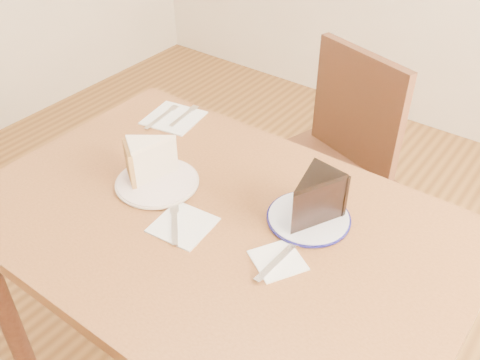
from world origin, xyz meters
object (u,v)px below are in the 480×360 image
object	(u,v)px
plate_navy	(309,218)
chair_far	(322,170)
chocolate_cake	(310,202)
carrot_cake	(154,159)
plate_cream	(157,182)
table	(216,248)

from	to	relation	value
plate_navy	chair_far	bearing A→B (deg)	114.03
plate_navy	chocolate_cake	bearing A→B (deg)	-60.97
plate_navy	carrot_cake	size ratio (longest dim) A/B	1.59
chair_far	chocolate_cake	bearing A→B (deg)	131.57
plate_cream	plate_navy	xyz separation A→B (m)	(0.39, 0.12, 0.00)
table	chocolate_cake	xyz separation A→B (m)	(0.19, 0.12, 0.17)
chair_far	chocolate_cake	size ratio (longest dim) A/B	6.62
chair_far	plate_cream	bearing A→B (deg)	92.33
table	carrot_cake	size ratio (longest dim) A/B	9.82
chair_far	plate_cream	size ratio (longest dim) A/B	4.34
plate_cream	plate_navy	distance (m)	0.41
chair_far	plate_navy	size ratio (longest dim) A/B	4.68
carrot_cake	chocolate_cake	world-z (taller)	chocolate_cake
carrot_cake	table	bearing A→B (deg)	25.32
chair_far	plate_navy	xyz separation A→B (m)	(0.22, -0.50, 0.25)
table	chocolate_cake	world-z (taller)	chocolate_cake
table	carrot_cake	xyz separation A→B (m)	(-0.23, 0.04, 0.16)
chair_far	plate_cream	xyz separation A→B (m)	(-0.17, -0.62, 0.25)
chocolate_cake	table	bearing A→B (deg)	39.18
plate_navy	carrot_cake	world-z (taller)	carrot_cake
carrot_cake	chocolate_cake	xyz separation A→B (m)	(0.42, 0.08, 0.01)
plate_cream	chocolate_cake	world-z (taller)	chocolate_cake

